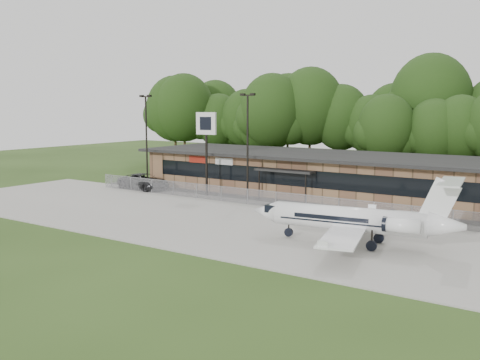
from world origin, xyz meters
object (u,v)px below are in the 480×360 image
Objects in this scene: business_jet at (356,220)px; suv at (144,182)px; pole_sign at (206,132)px; terminal at (329,175)px.

suv is (-28.28, 9.69, -0.83)m from business_jet.
suv is 0.74× the size of pole_sign.
pole_sign is (-10.12, -7.14, 4.28)m from terminal.
terminal is 4.85× the size of pole_sign.
terminal is 19.98m from suv.
suv is at bearing -157.80° from terminal.
business_jet is 1.67× the size of pole_sign.
terminal is 2.91× the size of business_jet.
pole_sign is at bearing -144.77° from terminal.
business_jet reaches higher than suv.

